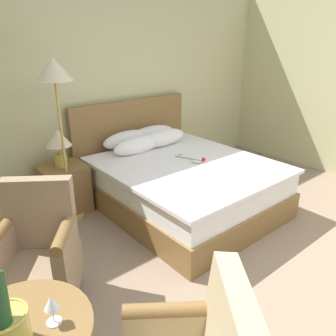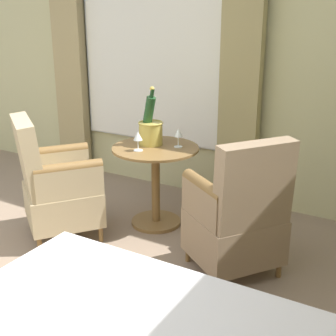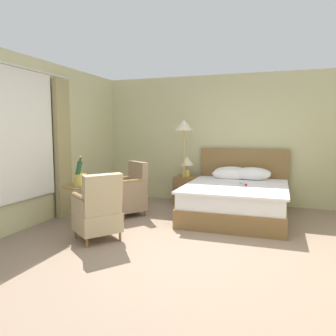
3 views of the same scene
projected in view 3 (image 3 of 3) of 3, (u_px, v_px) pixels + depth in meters
name	position (u px, v px, depth m)	size (l,w,h in m)	color
ground_plane	(194.00, 251.00, 4.24)	(7.55, 7.55, 0.00)	gray
wall_headboard_side	(231.00, 140.00, 6.98)	(5.70, 0.12, 2.73)	#C4BF8F
wall_window_side	(15.00, 143.00, 4.99)	(0.27, 6.17, 2.73)	beige
bed	(237.00, 198.00, 5.94)	(1.79, 2.17, 1.18)	brown
nightstand	(187.00, 190.00, 7.00)	(0.53, 0.44, 0.58)	brown
bedside_lamp	(187.00, 163.00, 6.93)	(0.29, 0.29, 0.43)	gold
floor_lamp_brass	(184.00, 132.00, 6.70)	(0.38, 0.38, 1.78)	tan
side_table_round	(86.00, 200.00, 5.33)	(0.70, 0.70, 0.68)	brown
champagne_bucket	(80.00, 177.00, 5.23)	(0.20, 0.20, 0.48)	gold
wine_glass_near_bucket	(91.00, 179.00, 5.18)	(0.07, 0.07, 0.16)	white
wine_glass_near_edge	(86.00, 177.00, 5.47)	(0.07, 0.07, 0.15)	white
armchair_by_window	(130.00, 193.00, 6.04)	(0.75, 0.75, 0.98)	brown
armchair_facing_bed	(98.00, 211.00, 4.61)	(0.80, 0.80, 0.98)	brown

